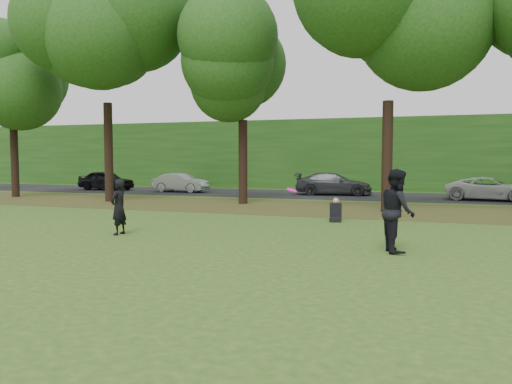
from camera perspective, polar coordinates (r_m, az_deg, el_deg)
ground at (r=10.93m, az=-12.69°, el=-8.24°), size 120.00×120.00×0.00m
leaf_litter at (r=22.89m, az=4.75°, el=-1.76°), size 60.00×7.00×0.01m
street at (r=30.68m, az=8.48°, el=-0.32°), size 70.00×7.00×0.02m
far_hedge at (r=36.51m, az=10.28°, el=4.25°), size 70.00×3.00×5.00m
player_left at (r=15.32m, az=-15.42°, el=-1.68°), size 0.42×0.62×1.64m
player_right at (r=12.53m, az=15.82°, el=-2.05°), size 1.02×1.16×2.02m
parked_cars at (r=29.52m, az=11.98°, el=0.80°), size 35.40×3.70×1.53m
frisbee at (r=12.94m, az=4.11°, el=0.21°), size 0.33×0.34×0.15m
seated_person at (r=18.23m, az=9.09°, el=-2.31°), size 0.51×0.78×0.83m
tree_line at (r=23.47m, az=3.98°, el=17.66°), size 55.30×7.90×12.31m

